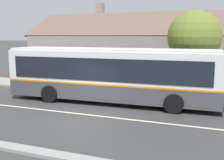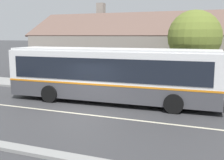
{
  "view_description": "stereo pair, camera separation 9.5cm",
  "coord_description": "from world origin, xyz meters",
  "px_view_note": "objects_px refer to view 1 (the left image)",
  "views": [
    {
      "loc": [
        6.36,
        -12.05,
        3.9
      ],
      "look_at": [
        0.41,
        3.29,
        1.25
      ],
      "focal_mm": 45.0,
      "sensor_mm": 36.0,
      "label": 1
    },
    {
      "loc": [
        6.45,
        -12.01,
        3.9
      ],
      "look_at": [
        0.41,
        3.29,
        1.25
      ],
      "focal_mm": 45.0,
      "sensor_mm": 36.0,
      "label": 2
    }
  ],
  "objects_px": {
    "street_tree_primary": "(193,39)",
    "bus_stop_sign": "(216,75)",
    "bench_by_building": "(45,80)",
    "transit_bus": "(111,74)"
  },
  "relations": [
    {
      "from": "street_tree_primary",
      "to": "bus_stop_sign",
      "type": "distance_m",
      "value": 3.41
    },
    {
      "from": "bench_by_building",
      "to": "bus_stop_sign",
      "type": "bearing_deg",
      "value": -2.52
    },
    {
      "from": "transit_bus",
      "to": "street_tree_primary",
      "type": "height_order",
      "value": "street_tree_primary"
    },
    {
      "from": "bench_by_building",
      "to": "street_tree_primary",
      "type": "xyz_separation_m",
      "value": [
        10.41,
        1.74,
        3.04
      ]
    },
    {
      "from": "bench_by_building",
      "to": "bus_stop_sign",
      "type": "height_order",
      "value": "bus_stop_sign"
    },
    {
      "from": "transit_bus",
      "to": "bus_stop_sign",
      "type": "relative_size",
      "value": 5.15
    },
    {
      "from": "bus_stop_sign",
      "to": "bench_by_building",
      "type": "bearing_deg",
      "value": 177.48
    },
    {
      "from": "bench_by_building",
      "to": "bus_stop_sign",
      "type": "xyz_separation_m",
      "value": [
        12.02,
        -0.53,
        1.06
      ]
    },
    {
      "from": "street_tree_primary",
      "to": "bus_stop_sign",
      "type": "bearing_deg",
      "value": -54.62
    },
    {
      "from": "transit_bus",
      "to": "bench_by_building",
      "type": "bearing_deg",
      "value": 157.57
    }
  ]
}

